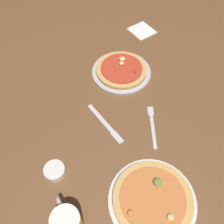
{
  "coord_description": "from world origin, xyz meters",
  "views": [
    {
      "loc": [
        -0.3,
        -0.52,
        0.88
      ],
      "look_at": [
        0.0,
        0.0,
        0.02
      ],
      "focal_mm": 39.79,
      "sensor_mm": 36.0,
      "label": 1
    }
  ],
  "objects": [
    {
      "name": "knife_right",
      "position": [
        -0.05,
        -0.02,
        0.0
      ],
      "size": [
        0.05,
        0.23,
        0.01
      ],
      "color": "silver",
      "rests_on": "ground_plane"
    },
    {
      "name": "fork_left",
      "position": [
        0.12,
        -0.13,
        0.0
      ],
      "size": [
        0.12,
        0.19,
        0.01
      ],
      "color": "silver",
      "rests_on": "ground_plane"
    },
    {
      "name": "pizza_plate_near",
      "position": [
        -0.06,
        -0.38,
        0.02
      ],
      "size": [
        0.3,
        0.3,
        0.05
      ],
      "color": "silver",
      "rests_on": "ground_plane"
    },
    {
      "name": "napkin_folded",
      "position": [
        0.43,
        0.41,
        0.0
      ],
      "size": [
        0.13,
        0.14,
        0.01
      ],
      "primitive_type": "cube",
      "rotation": [
        0.0,
        0.0,
        0.08
      ],
      "color": "white",
      "rests_on": "ground_plane"
    },
    {
      "name": "ground_plane",
      "position": [
        0.0,
        0.0,
        -0.01
      ],
      "size": [
        2.4,
        2.4,
        0.03
      ],
      "primitive_type": "cube",
      "color": "brown"
    },
    {
      "name": "pizza_plate_far",
      "position": [
        0.16,
        0.19,
        0.02
      ],
      "size": [
        0.28,
        0.28,
        0.05
      ],
      "color": "#B2B2B7",
      "rests_on": "ground_plane"
    },
    {
      "name": "ramekin_sauce",
      "position": [
        -0.31,
        -0.12,
        0.01
      ],
      "size": [
        0.08,
        0.08,
        0.03
      ],
      "primitive_type": "cylinder",
      "color": "silver",
      "rests_on": "ground_plane"
    },
    {
      "name": "beer_mug_dark",
      "position": [
        -0.34,
        -0.32,
        0.07
      ],
      "size": [
        0.09,
        0.14,
        0.15
      ],
      "color": "#B27A23",
      "rests_on": "ground_plane"
    }
  ]
}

